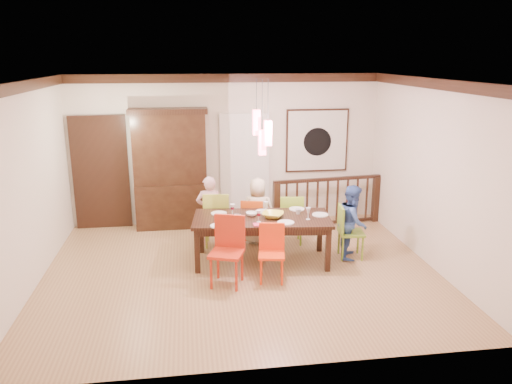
{
  "coord_description": "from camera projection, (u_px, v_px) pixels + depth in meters",
  "views": [
    {
      "loc": [
        -0.76,
        -7.09,
        3.23
      ],
      "look_at": [
        0.3,
        0.46,
        1.14
      ],
      "focal_mm": 35.0,
      "sensor_mm": 36.0,
      "label": 1
    }
  ],
  "objects": [
    {
      "name": "crown_molding",
      "position": [
        240.0,
        86.0,
        6.98
      ],
      "size": [
        6.0,
        5.0,
        0.16
      ],
      "primitive_type": null,
      "color": "black",
      "rests_on": "wall_back"
    },
    {
      "name": "china_hutch",
      "position": [
        170.0,
        169.0,
        9.47
      ],
      "size": [
        1.45,
        0.46,
        2.29
      ],
      "color": "black",
      "rests_on": "floor"
    },
    {
      "name": "person_end_right",
      "position": [
        353.0,
        222.0,
        8.14
      ],
      "size": [
        0.64,
        0.72,
        1.22
      ],
      "primitive_type": "imported",
      "rotation": [
        0.0,
        0.0,
        1.22
      ],
      "color": "#3C5EAA",
      "rests_on": "floor"
    },
    {
      "name": "wall_right",
      "position": [
        432.0,
        174.0,
        7.74
      ],
      "size": [
        0.0,
        5.0,
        5.0
      ],
      "primitive_type": "plane",
      "rotation": [
        1.57,
        0.0,
        -1.57
      ],
      "color": "silver",
      "rests_on": "floor"
    },
    {
      "name": "chair_far_mid",
      "position": [
        253.0,
        218.0,
        8.71
      ],
      "size": [
        0.47,
        0.47,
        0.85
      ],
      "rotation": [
        0.0,
        0.0,
        2.89
      ],
      "color": "#D74E13",
      "rests_on": "floor"
    },
    {
      "name": "wall_left",
      "position": [
        27.0,
        188.0,
        6.94
      ],
      "size": [
        0.0,
        5.0,
        5.0
      ],
      "primitive_type": "plane",
      "rotation": [
        1.57,
        0.0,
        1.57
      ],
      "color": "silver",
      "rests_on": "floor"
    },
    {
      "name": "floor",
      "position": [
        241.0,
        271.0,
        7.72
      ],
      "size": [
        6.0,
        6.0,
        0.0
      ],
      "primitive_type": "plane",
      "color": "#9C734B",
      "rests_on": "ground"
    },
    {
      "name": "wine_glass_b",
      "position": [
        266.0,
        207.0,
        8.11
      ],
      "size": [
        0.08,
        0.08,
        0.19
      ],
      "primitive_type": null,
      "color": "silver",
      "rests_on": "dining_table"
    },
    {
      "name": "wine_glass_d",
      "position": [
        308.0,
        214.0,
        7.79
      ],
      "size": [
        0.08,
        0.08,
        0.19
      ],
      "primitive_type": null,
      "color": "silver",
      "rests_on": "dining_table"
    },
    {
      "name": "chair_near_left",
      "position": [
        227.0,
        248.0,
        7.13
      ],
      "size": [
        0.58,
        0.58,
        1.01
      ],
      "rotation": [
        0.0,
        0.0,
        -0.34
      ],
      "color": "red",
      "rests_on": "floor"
    },
    {
      "name": "serving_bowl",
      "position": [
        273.0,
        215.0,
        7.9
      ],
      "size": [
        0.44,
        0.44,
        0.08
      ],
      "primitive_type": "imported",
      "rotation": [
        0.0,
        0.0,
        -0.39
      ],
      "color": "yellow",
      "rests_on": "dining_table"
    },
    {
      "name": "wine_glass_a",
      "position": [
        232.0,
        210.0,
        7.98
      ],
      "size": [
        0.08,
        0.08,
        0.19
      ],
      "primitive_type": null,
      "color": "#590C19",
      "rests_on": "dining_table"
    },
    {
      "name": "small_bowl",
      "position": [
        252.0,
        214.0,
        7.98
      ],
      "size": [
        0.22,
        0.22,
        0.06
      ],
      "primitive_type": "imported",
      "rotation": [
        0.0,
        0.0,
        -0.2
      ],
      "color": "white",
      "rests_on": "dining_table"
    },
    {
      "name": "painting",
      "position": [
        317.0,
        141.0,
        9.89
      ],
      "size": [
        1.25,
        0.06,
        1.25
      ],
      "color": "black",
      "rests_on": "wall_back"
    },
    {
      "name": "balustrade",
      "position": [
        327.0,
        201.0,
        9.71
      ],
      "size": [
        2.21,
        0.32,
        0.96
      ],
      "rotation": [
        0.0,
        0.0,
        0.11
      ],
      "color": "black",
      "rests_on": "floor"
    },
    {
      "name": "cup_right",
      "position": [
        298.0,
        211.0,
        8.06
      ],
      "size": [
        0.11,
        0.11,
        0.09
      ],
      "primitive_type": "imported",
      "rotation": [
        0.0,
        0.0,
        0.16
      ],
      "color": "silver",
      "rests_on": "dining_table"
    },
    {
      "name": "dining_table",
      "position": [
        262.0,
        222.0,
        7.94
      ],
      "size": [
        2.26,
        1.21,
        0.75
      ],
      "rotation": [
        0.0,
        0.0,
        -0.11
      ],
      "color": "black",
      "rests_on": "floor"
    },
    {
      "name": "cup_left",
      "position": [
        237.0,
        218.0,
        7.71
      ],
      "size": [
        0.15,
        0.15,
        0.1
      ],
      "primitive_type": "imported",
      "rotation": [
        0.0,
        0.0,
        -0.13
      ],
      "color": "silver",
      "rests_on": "dining_table"
    },
    {
      "name": "plate_far_mid",
      "position": [
        263.0,
        212.0,
        8.18
      ],
      "size": [
        0.26,
        0.26,
        0.01
      ],
      "primitive_type": "cylinder",
      "color": "white",
      "rests_on": "dining_table"
    },
    {
      "name": "white_doorway",
      "position": [
        245.0,
        170.0,
        9.85
      ],
      "size": [
        0.97,
        0.05,
        2.22
      ],
      "primitive_type": "cube",
      "color": "silver",
      "rests_on": "wall_back"
    },
    {
      "name": "panel_door",
      "position": [
        101.0,
        174.0,
        9.46
      ],
      "size": [
        1.04,
        0.07,
        2.24
      ],
      "primitive_type": "cube",
      "color": "black",
      "rests_on": "wall_back"
    },
    {
      "name": "wall_back",
      "position": [
        227.0,
        150.0,
        9.73
      ],
      "size": [
        6.0,
        0.0,
        6.0
      ],
      "primitive_type": "plane",
      "rotation": [
        1.57,
        0.0,
        0.0
      ],
      "color": "silver",
      "rests_on": "floor"
    },
    {
      "name": "pendant_cluster",
      "position": [
        262.0,
        132.0,
        7.56
      ],
      "size": [
        0.27,
        0.21,
        1.14
      ],
      "color": "#FF4C63",
      "rests_on": "ceiling"
    },
    {
      "name": "person_far_mid",
      "position": [
        258.0,
        211.0,
        8.76
      ],
      "size": [
        0.64,
        0.49,
        1.19
      ],
      "primitive_type": "imported",
      "rotation": [
        0.0,
        0.0,
        2.94
      ],
      "color": "beige",
      "rests_on": "floor"
    },
    {
      "name": "plate_end_right",
      "position": [
        320.0,
        215.0,
        8.02
      ],
      "size": [
        0.26,
        0.26,
        0.01
      ],
      "primitive_type": "cylinder",
      "color": "white",
      "rests_on": "dining_table"
    },
    {
      "name": "person_far_left",
      "position": [
        209.0,
        211.0,
        8.65
      ],
      "size": [
        0.47,
        0.32,
        1.24
      ],
      "primitive_type": "imported",
      "rotation": [
        0.0,
        0.0,
        3.08
      ],
      "color": "#F4B9C7",
      "rests_on": "floor"
    },
    {
      "name": "chair_near_mid",
      "position": [
        272.0,
        250.0,
        7.29
      ],
      "size": [
        0.44,
        0.44,
        0.84
      ],
      "rotation": [
        0.0,
        0.0,
        -0.17
      ],
      "color": "#F4390F",
      "rests_on": "floor"
    },
    {
      "name": "plate_near_mid",
      "position": [
        286.0,
        223.0,
        7.64
      ],
      "size": [
        0.26,
        0.26,
        0.01
      ],
      "primitive_type": "cylinder",
      "color": "white",
      "rests_on": "dining_table"
    },
    {
      "name": "chair_end_right",
      "position": [
        351.0,
        228.0,
        8.14
      ],
      "size": [
        0.44,
        0.44,
        0.88
      ],
      "rotation": [
        0.0,
        0.0,
        1.46
      ],
      "color": "olive",
      "rests_on": "floor"
    },
    {
      "name": "chair_far_left",
      "position": [
        217.0,
        215.0,
        8.67
      ],
      "size": [
        0.49,
        0.49,
        0.98
      ],
      "rotation": [
        0.0,
        0.0,
        3.02
      ],
      "color": "#B9D043",
      "rests_on": "floor"
    },
    {
      "name": "plate_far_right",
      "position": [
        297.0,
        209.0,
        8.32
      ],
      "size": [
        0.26,
        0.26,
        0.01
      ],
      "primitive_type": "cylinder",
      "color": "white",
      "rests_on": "dining_table"
    },
    {
      "name": "chair_far_right",
      "position": [
        291.0,
        215.0,
        8.79
      ],
      "size": [
        0.44,
        0.44,
        0.9
      ],
      "rotation": [
        0.0,
        0.0,
        3.04
      ],
      "color": "#93C12E",
      "rests_on": "floor"
    },
    {
      "name": "plate_far_left",
      "position": [
        219.0,
        213.0,
        8.08
      ],
      "size": [
        0.26,
        0.26,
        0.01
      ],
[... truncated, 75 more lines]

